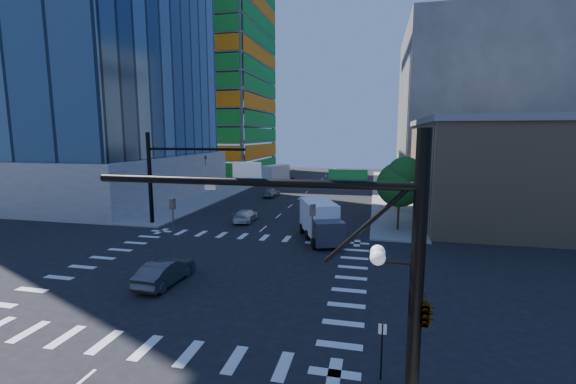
# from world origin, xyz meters

# --- Properties ---
(ground) EXTENTS (160.00, 160.00, 0.00)m
(ground) POSITION_xyz_m (0.00, 0.00, 0.00)
(ground) COLOR black
(ground) RESTS_ON ground
(road_markings) EXTENTS (20.00, 20.00, 0.01)m
(road_markings) POSITION_xyz_m (0.00, 0.00, 0.01)
(road_markings) COLOR silver
(road_markings) RESTS_ON ground
(sidewalk_ne) EXTENTS (5.00, 60.00, 0.15)m
(sidewalk_ne) POSITION_xyz_m (12.50, 40.00, 0.07)
(sidewalk_ne) COLOR gray
(sidewalk_ne) RESTS_ON ground
(sidewalk_nw) EXTENTS (5.00, 60.00, 0.15)m
(sidewalk_nw) POSITION_xyz_m (-12.50, 40.00, 0.07)
(sidewalk_nw) COLOR gray
(sidewalk_nw) RESTS_ON ground
(construction_building) EXTENTS (25.16, 34.50, 70.60)m
(construction_building) POSITION_xyz_m (-27.41, 61.93, 24.61)
(construction_building) COLOR gray
(construction_building) RESTS_ON ground
(commercial_building) EXTENTS (20.50, 22.50, 10.60)m
(commercial_building) POSITION_xyz_m (25.00, 22.00, 5.31)
(commercial_building) COLOR #A2825E
(commercial_building) RESTS_ON ground
(bg_building_ne) EXTENTS (24.00, 30.00, 28.00)m
(bg_building_ne) POSITION_xyz_m (27.00, 55.00, 14.00)
(bg_building_ne) COLOR #5B5852
(bg_building_ne) RESTS_ON ground
(signal_mast_se) EXTENTS (10.51, 2.48, 9.00)m
(signal_mast_se) POSITION_xyz_m (10.60, -11.50, 5.01)
(signal_mast_se) COLOR black
(signal_mast_se) RESTS_ON sidewalk_se
(signal_mast_nw) EXTENTS (10.20, 0.40, 9.00)m
(signal_mast_nw) POSITION_xyz_m (-10.00, 11.50, 5.49)
(signal_mast_nw) COLOR black
(signal_mast_nw) RESTS_ON sidewalk_nw
(tree_south) EXTENTS (4.16, 4.16, 6.82)m
(tree_south) POSITION_xyz_m (12.63, 13.90, 4.69)
(tree_south) COLOR #382316
(tree_south) RESTS_ON sidewalk_ne
(tree_north) EXTENTS (3.54, 3.52, 5.78)m
(tree_north) POSITION_xyz_m (12.93, 25.90, 3.99)
(tree_north) COLOR #382316
(tree_north) RESTS_ON sidewalk_ne
(no_parking_sign) EXTENTS (0.30, 0.06, 2.20)m
(no_parking_sign) POSITION_xyz_m (10.70, -9.00, 1.38)
(no_parking_sign) COLOR black
(no_parking_sign) RESTS_ON ground
(car_nb_far) EXTENTS (3.76, 6.05, 1.56)m
(car_nb_far) POSITION_xyz_m (4.34, 21.25, 0.78)
(car_nb_far) COLOR black
(car_nb_far) RESTS_ON ground
(car_sb_near) EXTENTS (1.95, 4.48, 1.28)m
(car_sb_near) POSITION_xyz_m (-2.65, 14.61, 0.64)
(car_sb_near) COLOR white
(car_sb_near) RESTS_ON ground
(car_sb_mid) EXTENTS (1.84, 4.03, 1.34)m
(car_sb_mid) POSITION_xyz_m (-4.19, 30.43, 0.67)
(car_sb_mid) COLOR #919398
(car_sb_mid) RESTS_ON ground
(car_sb_cross) EXTENTS (1.81, 4.63, 1.50)m
(car_sb_cross) POSITION_xyz_m (-1.90, -2.39, 0.75)
(car_sb_cross) COLOR #414145
(car_sb_cross) RESTS_ON ground
(box_truck_near) EXTENTS (4.69, 6.64, 3.21)m
(box_truck_near) POSITION_xyz_m (5.98, 9.16, 1.42)
(box_truck_near) COLOR black
(box_truck_near) RESTS_ON ground
(box_truck_far) EXTENTS (5.17, 7.10, 3.43)m
(box_truck_far) POSITION_xyz_m (-6.85, 45.26, 1.52)
(box_truck_far) COLOR black
(box_truck_far) RESTS_ON ground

